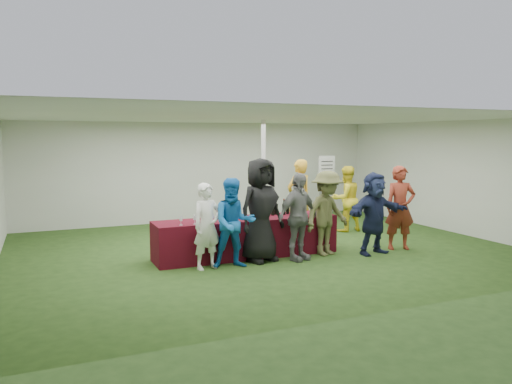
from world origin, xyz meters
name	(u,v)px	position (x,y,z in m)	size (l,w,h in m)	color
ground	(265,249)	(0.00, 0.00, 0.00)	(60.00, 60.00, 0.00)	#284719
tent	(263,179)	(0.50, 1.20, 1.35)	(10.00, 10.00, 10.00)	white
serving_table	(247,237)	(-0.56, -0.37, 0.38)	(3.60, 0.80, 0.75)	#530A14
wine_bottles	(277,209)	(0.16, -0.24, 0.87)	(0.82, 0.16, 0.32)	black
wine_glasses	(243,215)	(-0.74, -0.62, 0.86)	(2.89, 0.10, 0.16)	silver
water_bottle	(245,212)	(-0.57, -0.29, 0.85)	(0.07, 0.07, 0.23)	silver
bar_towel	(318,212)	(1.06, -0.32, 0.77)	(0.25, 0.18, 0.03)	white
dump_bucket	(321,210)	(0.96, -0.59, 0.84)	(0.25, 0.25, 0.18)	slate
wine_list_sign	(327,174)	(2.98, 2.51, 1.32)	(0.50, 0.03, 1.80)	slate
staff_pourer	(299,198)	(1.26, 0.88, 0.90)	(0.66, 0.43, 1.80)	gold
staff_back	(346,199)	(2.66, 1.06, 0.80)	(0.78, 0.61, 1.61)	yellow
customer_0	(207,226)	(-1.55, -0.96, 0.76)	(0.55, 0.36, 1.52)	white
customer_1	(234,223)	(-1.08, -1.07, 0.80)	(0.78, 0.61, 1.60)	blue
customer_2	(261,210)	(-0.46, -0.84, 0.96)	(0.94, 0.61, 1.93)	black
customer_3	(298,217)	(0.20, -1.05, 0.83)	(0.97, 0.40, 1.65)	slate
customer_4	(327,213)	(0.92, -0.91, 0.83)	(1.07, 0.62, 1.66)	brown
customer_5	(374,213)	(1.83, -1.19, 0.82)	(1.51, 0.48, 1.63)	#1B2345
customer_6	(400,208)	(2.58, -1.06, 0.86)	(0.63, 0.41, 1.73)	maroon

